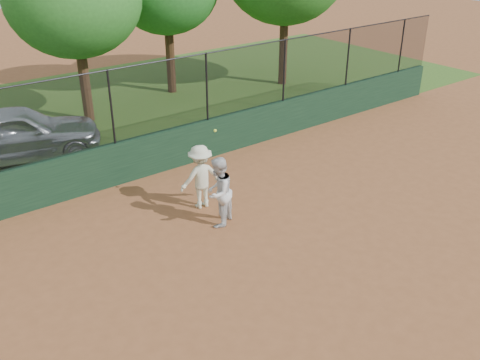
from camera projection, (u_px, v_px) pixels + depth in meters
ground at (275, 282)px, 10.84m from camera, size 80.00×80.00×0.00m
back_wall at (134, 159)px, 14.84m from camera, size 26.00×0.20×1.20m
grass_strip at (58, 120)px, 19.37m from camera, size 36.00×12.00×0.01m
parked_car at (16, 133)px, 15.97m from camera, size 5.19×3.21×1.65m
player_second at (218, 192)px, 12.50m from camera, size 1.05×0.99×1.72m
player_main at (201, 177)px, 13.30m from camera, size 1.14×0.74×2.14m
fence_assembly at (128, 103)px, 14.10m from camera, size 26.00×0.06×2.00m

